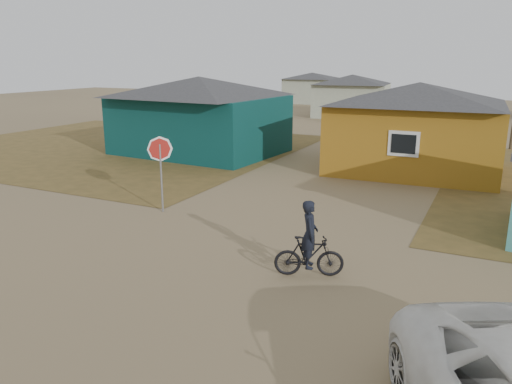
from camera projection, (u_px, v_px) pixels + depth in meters
ground at (201, 277)px, 11.52m from camera, size 120.00×120.00×0.00m
grass_nw at (115, 146)px, 28.74m from camera, size 20.00×18.00×0.00m
house_teal at (200, 114)px, 26.31m from camera, size 8.93×7.08×4.00m
house_yellow at (417, 126)px, 22.09m from camera, size 7.72×6.76×3.90m
house_pale_west at (352, 95)px, 43.09m from camera, size 7.04×6.15×3.60m
house_pale_north at (312, 87)px, 56.93m from camera, size 6.28×5.81×3.40m
stop_sign at (160, 157)px, 15.96m from camera, size 0.77×0.34×2.50m
cyclist at (309, 249)px, 11.40m from camera, size 1.65×1.04×1.81m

